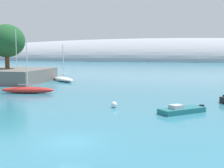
% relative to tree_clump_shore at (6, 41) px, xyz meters
% --- Properties ---
extents(water, '(600.00, 600.00, 0.00)m').
position_rel_tree_clump_shore_xyz_m(water, '(27.68, -38.23, -8.51)').
color(water, teal).
rests_on(water, ground).
extents(shore_outcrop, '(17.40, 14.97, 2.71)m').
position_rel_tree_clump_shore_xyz_m(shore_outcrop, '(-0.35, -0.59, -7.16)').
color(shore_outcrop, '#66605B').
rests_on(shore_outcrop, ground).
extents(tree_clump_shore, '(7.61, 7.61, 9.25)m').
position_rel_tree_clump_shore_xyz_m(tree_clump_shore, '(0.00, 0.00, 0.00)').
color(tree_clump_shore, brown).
rests_on(tree_clump_shore, shore_outcrop).
extents(distant_ridge, '(368.16, 58.38, 28.62)m').
position_rel_tree_clump_shore_xyz_m(distant_ridge, '(31.08, 143.96, -8.51)').
color(distant_ridge, '#999EA8').
rests_on(distant_ridge, ground).
extents(sailboat_white_near_shore, '(7.25, 7.19, 7.77)m').
position_rel_tree_clump_shore_xyz_m(sailboat_white_near_shore, '(11.34, 2.84, -8.00)').
color(sailboat_white_near_shore, white).
rests_on(sailboat_white_near_shore, water).
extents(sailboat_red_mid_mooring, '(8.29, 3.09, 8.02)m').
position_rel_tree_clump_shore_xyz_m(sailboat_red_mid_mooring, '(12.61, -15.59, -7.97)').
color(sailboat_red_mid_mooring, red).
rests_on(sailboat_red_mid_mooring, water).
extents(sailboat_sand_end_of_line, '(6.85, 2.79, 10.66)m').
position_rel_tree_clump_shore_xyz_m(sailboat_sand_end_of_line, '(4.00, -3.28, -8.00)').
color(sailboat_sand_end_of_line, '#C6B284').
rests_on(sailboat_sand_end_of_line, water).
extents(motorboat_teal_alongside_breakwater, '(5.07, 4.70, 0.94)m').
position_rel_tree_clump_shore_xyz_m(motorboat_teal_alongside_breakwater, '(35.57, -26.00, -8.19)').
color(motorboat_teal_alongside_breakwater, '#1E6B70').
rests_on(motorboat_teal_alongside_breakwater, water).
extents(mooring_buoy_white, '(0.71, 0.71, 0.71)m').
position_rel_tree_clump_shore_xyz_m(mooring_buoy_white, '(28.01, -24.52, -8.16)').
color(mooring_buoy_white, silver).
rests_on(mooring_buoy_white, water).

